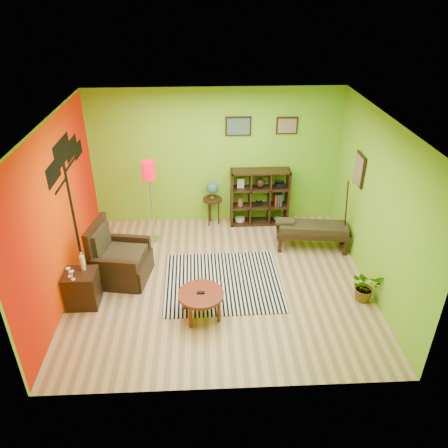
{
  "coord_description": "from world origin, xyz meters",
  "views": [
    {
      "loc": [
        -0.24,
        -6.05,
        4.57
      ],
      "look_at": [
        0.07,
        0.15,
        1.05
      ],
      "focal_mm": 35.0,
      "sensor_mm": 36.0,
      "label": 1
    }
  ],
  "objects_px": {
    "side_cabinet": "(82,288)",
    "bench": "(311,229)",
    "armchair": "(119,262)",
    "cube_shelf": "(260,197)",
    "globe_table": "(212,193)",
    "potted_plant": "(365,289)",
    "coffee_table": "(201,296)",
    "floor_lamp": "(149,178)"
  },
  "relations": [
    {
      "from": "globe_table",
      "to": "cube_shelf",
      "type": "distance_m",
      "value": 1.0
    },
    {
      "from": "cube_shelf",
      "to": "potted_plant",
      "type": "xyz_separation_m",
      "value": [
        1.39,
        -2.62,
        -0.4
      ]
    },
    {
      "from": "potted_plant",
      "to": "bench",
      "type": "bearing_deg",
      "value": 108.95
    },
    {
      "from": "floor_lamp",
      "to": "cube_shelf",
      "type": "relative_size",
      "value": 1.38
    },
    {
      "from": "floor_lamp",
      "to": "armchair",
      "type": "bearing_deg",
      "value": -111.84
    },
    {
      "from": "bench",
      "to": "floor_lamp",
      "type": "bearing_deg",
      "value": 171.76
    },
    {
      "from": "coffee_table",
      "to": "cube_shelf",
      "type": "xyz_separation_m",
      "value": [
        1.24,
        2.87,
        0.23
      ]
    },
    {
      "from": "cube_shelf",
      "to": "potted_plant",
      "type": "relative_size",
      "value": 2.31
    },
    {
      "from": "floor_lamp",
      "to": "globe_table",
      "type": "bearing_deg",
      "value": 27.2
    },
    {
      "from": "side_cabinet",
      "to": "potted_plant",
      "type": "xyz_separation_m",
      "value": [
        4.5,
        -0.12,
        -0.1
      ]
    },
    {
      "from": "coffee_table",
      "to": "cube_shelf",
      "type": "distance_m",
      "value": 3.14
    },
    {
      "from": "armchair",
      "to": "cube_shelf",
      "type": "bearing_deg",
      "value": 34.46
    },
    {
      "from": "armchair",
      "to": "side_cabinet",
      "type": "distance_m",
      "value": 0.82
    },
    {
      "from": "coffee_table",
      "to": "cube_shelf",
      "type": "relative_size",
      "value": 0.58
    },
    {
      "from": "side_cabinet",
      "to": "bench",
      "type": "bearing_deg",
      "value": 20.3
    },
    {
      "from": "armchair",
      "to": "bench",
      "type": "relative_size",
      "value": 0.74
    },
    {
      "from": "side_cabinet",
      "to": "cube_shelf",
      "type": "xyz_separation_m",
      "value": [
        3.11,
        2.5,
        0.3
      ]
    },
    {
      "from": "potted_plant",
      "to": "cube_shelf",
      "type": "bearing_deg",
      "value": 117.91
    },
    {
      "from": "side_cabinet",
      "to": "coffee_table",
      "type": "bearing_deg",
      "value": -11.24
    },
    {
      "from": "globe_table",
      "to": "potted_plant",
      "type": "xyz_separation_m",
      "value": [
        2.38,
        -2.62,
        -0.52
      ]
    },
    {
      "from": "cube_shelf",
      "to": "potted_plant",
      "type": "height_order",
      "value": "cube_shelf"
    },
    {
      "from": "armchair",
      "to": "globe_table",
      "type": "bearing_deg",
      "value": 47.68
    },
    {
      "from": "coffee_table",
      "to": "side_cabinet",
      "type": "relative_size",
      "value": 0.77
    },
    {
      "from": "armchair",
      "to": "cube_shelf",
      "type": "height_order",
      "value": "cube_shelf"
    },
    {
      "from": "side_cabinet",
      "to": "cube_shelf",
      "type": "bearing_deg",
      "value": 38.74
    },
    {
      "from": "floor_lamp",
      "to": "globe_table",
      "type": "relative_size",
      "value": 1.73
    },
    {
      "from": "coffee_table",
      "to": "side_cabinet",
      "type": "bearing_deg",
      "value": 168.76
    },
    {
      "from": "side_cabinet",
      "to": "cube_shelf",
      "type": "height_order",
      "value": "cube_shelf"
    },
    {
      "from": "coffee_table",
      "to": "globe_table",
      "type": "distance_m",
      "value": 2.9
    },
    {
      "from": "cube_shelf",
      "to": "bench",
      "type": "relative_size",
      "value": 0.84
    },
    {
      "from": "floor_lamp",
      "to": "bench",
      "type": "relative_size",
      "value": 1.16
    },
    {
      "from": "bench",
      "to": "potted_plant",
      "type": "xyz_separation_m",
      "value": [
        0.54,
        -1.58,
        -0.2
      ]
    },
    {
      "from": "cube_shelf",
      "to": "bench",
      "type": "height_order",
      "value": "cube_shelf"
    },
    {
      "from": "cube_shelf",
      "to": "coffee_table",
      "type": "bearing_deg",
      "value": -113.41
    },
    {
      "from": "cube_shelf",
      "to": "bench",
      "type": "distance_m",
      "value": 1.35
    },
    {
      "from": "globe_table",
      "to": "bench",
      "type": "xyz_separation_m",
      "value": [
        1.84,
        -1.04,
        -0.32
      ]
    },
    {
      "from": "globe_table",
      "to": "cube_shelf",
      "type": "relative_size",
      "value": 0.8
    },
    {
      "from": "globe_table",
      "to": "armchair",
      "type": "bearing_deg",
      "value": -132.32
    },
    {
      "from": "armchair",
      "to": "coffee_table",
      "type": "bearing_deg",
      "value": -36.77
    },
    {
      "from": "armchair",
      "to": "cube_shelf",
      "type": "xyz_separation_m",
      "value": [
        2.65,
        1.82,
        0.28
      ]
    },
    {
      "from": "coffee_table",
      "to": "floor_lamp",
      "type": "distance_m",
      "value": 2.64
    },
    {
      "from": "side_cabinet",
      "to": "floor_lamp",
      "type": "xyz_separation_m",
      "value": [
        0.95,
        1.9,
        1.04
      ]
    }
  ]
}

